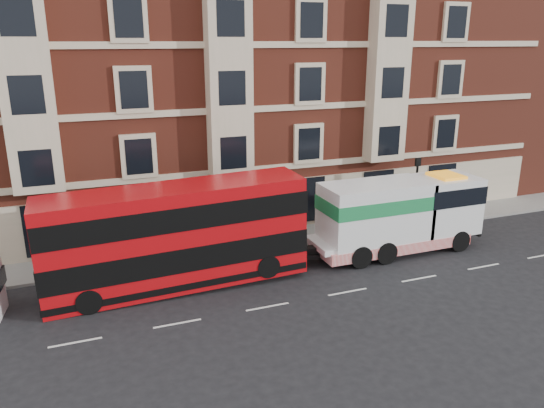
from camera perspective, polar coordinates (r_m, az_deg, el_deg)
The scene contains 8 objects.
ground at distance 23.80m, azimuth -0.49°, elevation -11.00°, with size 120.00×120.00×0.00m, color black.
sidewalk at distance 30.25m, azimuth -5.52°, elevation -4.53°, with size 90.00×3.00×0.15m, color slate.
victorian_terrace at distance 35.52m, azimuth -8.62°, elevation 15.16°, with size 45.00×12.00×20.40m.
lamp_post_west at distance 27.25m, azimuth -17.15°, elevation -1.91°, with size 0.35×0.15×4.35m.
lamp_post_east at distance 33.40m, azimuth 15.21°, elevation 1.75°, with size 0.35×0.15×4.35m.
double_decker_bus at distance 25.00m, azimuth -10.30°, elevation -3.31°, with size 12.14×2.79×4.91m.
tow_truck at distance 29.64m, azimuth 13.25°, elevation -1.13°, with size 9.72×2.87×4.05m.
pedestrian at distance 28.05m, azimuth -22.63°, elevation -5.70°, with size 0.59×0.39×1.62m, color #1C1932.
Camera 1 is at (-7.36, -19.62, 11.29)m, focal length 35.00 mm.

